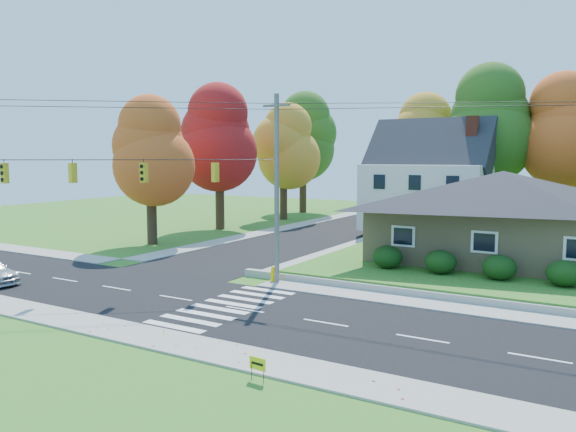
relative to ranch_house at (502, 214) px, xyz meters
The scene contains 19 objects.
ground 18.18m from the ranch_house, 116.57° to the right, with size 120.00×120.00×0.00m, color #3D7923.
road_main 18.18m from the ranch_house, 116.57° to the right, with size 90.00×8.00×0.02m, color black.
road_cross 19.15m from the ranch_house, 147.99° to the left, with size 8.00×44.00×0.02m, color black.
sidewalk_north 13.98m from the ranch_house, 126.03° to the right, with size 90.00×2.00×0.08m, color #9C9A90.
sidewalk_south 22.70m from the ranch_house, 110.85° to the right, with size 90.00×2.00×0.08m, color #9C9A90.
ranch_house is the anchor object (origin of this frame).
colonial_house 14.46m from the ranch_house, 123.55° to the left, with size 10.40×8.40×9.60m.
hedge_row 6.57m from the ranch_house, 94.61° to the right, with size 10.70×1.70×1.27m.
traffic_infrastructure 16.87m from the ranch_house, 119.09° to the right, with size 38.10×10.66×10.00m.
tree_lot_0 21.20m from the ranch_house, 119.05° to the left, with size 6.72×6.72×12.51m.
tree_lot_1 18.58m from the ranch_house, 103.24° to the left, with size 7.84×7.84×14.60m.
tree_lot_2 18.99m from the ranch_house, 83.66° to the left, with size 7.28×7.28×13.56m.
tree_west_0 25.61m from the ranch_house, behind, with size 6.16×6.16×11.47m.
tree_west_1 27.18m from the ranch_house, 167.01° to the left, with size 7.28×7.28×13.56m.
tree_west_2 30.03m from the ranch_house, 147.38° to the left, with size 6.72×6.72×12.51m.
tree_west_3 36.60m from the ranch_house, 138.37° to the left, with size 7.84×7.84×14.60m.
white_car 24.04m from the ranch_house, 130.86° to the left, with size 1.58×4.52×1.49m, color white.
fire_hydrant 14.75m from the ranch_house, 132.58° to the right, with size 0.51×0.39×0.89m.
yard_sign 22.72m from the ranch_house, 98.02° to the right, with size 0.59×0.08×0.74m.
Camera 1 is at (13.87, -19.98, 6.74)m, focal length 35.00 mm.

